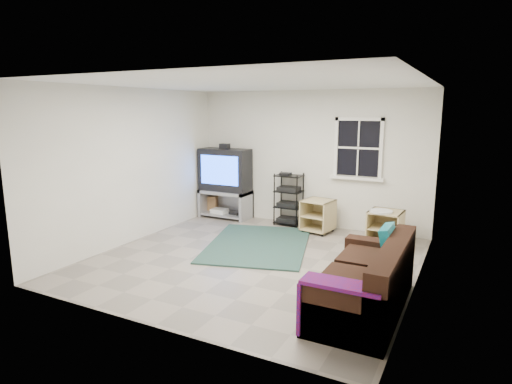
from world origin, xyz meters
The scene contains 8 objects.
room centered at (0.95, 2.27, 1.48)m, with size 4.60×4.62×4.60m.
tv_unit centered at (-1.72, 2.01, 0.85)m, with size 1.06×0.53×1.55m.
av_rack centered at (-0.33, 2.09, 0.44)m, with size 0.51×0.37×1.02m.
side_table_left centered at (0.37, 1.90, 0.32)m, with size 0.59×0.59×0.61m.
side_table_right centered at (1.62, 1.66, 0.34)m, with size 0.56×0.57×0.61m.
sofa centered at (1.89, -0.88, 0.31)m, with size 0.85×1.91×0.87m.
shag_rug centered at (-0.27, 0.65, 0.01)m, with size 1.60×2.20×0.03m, color #2F2015.
paper_bag centered at (-2.16, 2.11, 0.20)m, with size 0.28×0.18×0.40m, color #A07947.
Camera 1 is at (2.85, -5.48, 2.24)m, focal length 30.00 mm.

